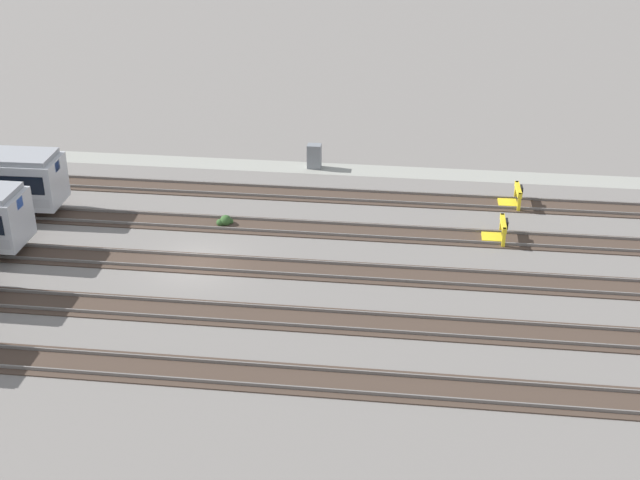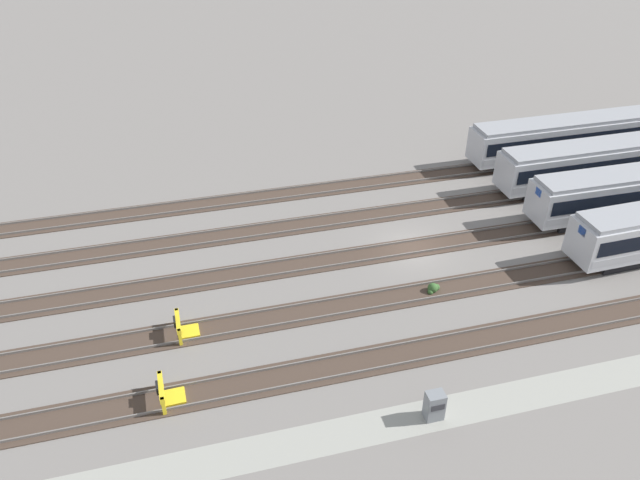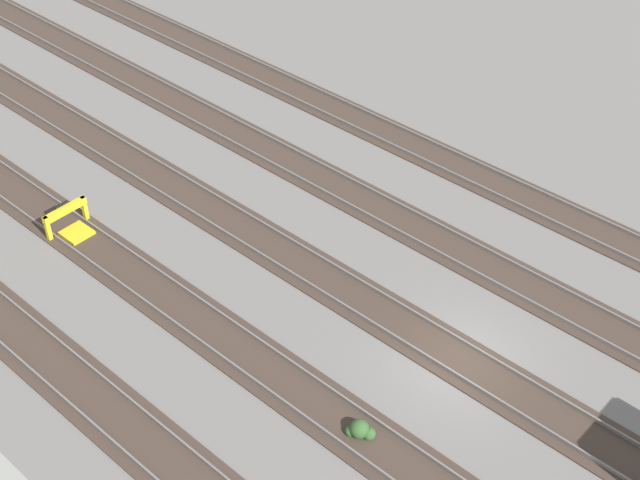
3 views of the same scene
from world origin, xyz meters
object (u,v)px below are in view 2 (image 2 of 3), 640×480
(electrical_cabinet, at_px, (435,406))
(bumper_stop_nearest_track, at_px, (167,393))
(weed_clump, at_px, (433,288))
(subway_car_front_row_rightmost, at_px, (606,161))
(bumper_stop_near_inner_track, at_px, (183,327))
(subway_car_front_row_right_inner, at_px, (571,137))

(electrical_cabinet, bearing_deg, bumper_stop_nearest_track, 160.60)
(weed_clump, bearing_deg, bumper_stop_nearest_track, -163.87)
(subway_car_front_row_rightmost, height_order, bumper_stop_near_inner_track, subway_car_front_row_rightmost)
(subway_car_front_row_rightmost, bearing_deg, weed_clump, -153.00)
(bumper_stop_nearest_track, xyz_separation_m, weed_clump, (16.49, 4.77, -0.27))
(weed_clump, bearing_deg, subway_car_front_row_rightmost, 27.00)
(subway_car_front_row_right_inner, xyz_separation_m, electrical_cabinet, (-22.60, -23.50, -1.24))
(bumper_stop_nearest_track, xyz_separation_m, bumper_stop_near_inner_track, (1.16, 4.77, 0.00))
(subway_car_front_row_right_inner, bearing_deg, subway_car_front_row_rightmost, -90.00)
(subway_car_front_row_right_inner, distance_m, bumper_stop_nearest_track, 40.02)
(bumper_stop_nearest_track, bearing_deg, subway_car_front_row_right_inner, 28.51)
(subway_car_front_row_rightmost, distance_m, weed_clump, 21.01)
(subway_car_front_row_right_inner, height_order, bumper_stop_near_inner_track, subway_car_front_row_right_inner)
(subway_car_front_row_rightmost, distance_m, bumper_stop_nearest_track, 37.96)
(subway_car_front_row_rightmost, bearing_deg, electrical_cabinet, -140.42)
(bumper_stop_nearest_track, height_order, weed_clump, bumper_stop_nearest_track)
(bumper_stop_near_inner_track, relative_size, weed_clump, 2.18)
(subway_car_front_row_right_inner, relative_size, weed_clump, 19.58)
(subway_car_front_row_rightmost, xyz_separation_m, electrical_cabinet, (-22.60, -18.69, -1.24))
(subway_car_front_row_right_inner, bearing_deg, weed_clump, -142.48)
(bumper_stop_near_inner_track, bearing_deg, electrical_cabinet, -38.92)
(subway_car_front_row_right_inner, xyz_separation_m, bumper_stop_near_inner_track, (-33.98, -14.32, -1.53))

